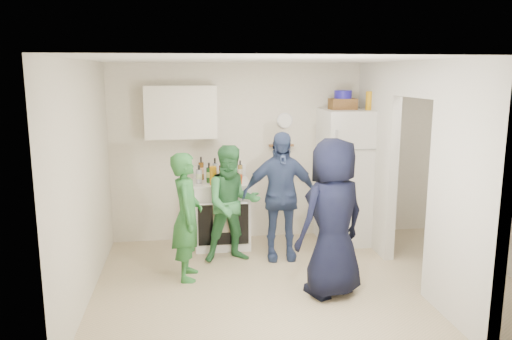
% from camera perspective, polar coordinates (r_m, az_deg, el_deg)
% --- Properties ---
extents(floor, '(4.80, 4.80, 0.00)m').
position_cam_1_polar(floor, '(5.92, 5.88, -12.56)').
color(floor, '#C4AD8A').
rests_on(floor, ground).
extents(wall_back, '(4.80, 0.00, 4.80)m').
position_cam_1_polar(wall_back, '(7.17, 2.83, 2.10)').
color(wall_back, silver).
rests_on(wall_back, floor).
extents(wall_front, '(4.80, 0.00, 4.80)m').
position_cam_1_polar(wall_front, '(3.97, 12.15, -5.59)').
color(wall_front, silver).
rests_on(wall_front, floor).
extents(wall_left, '(0.00, 3.40, 3.40)m').
position_cam_1_polar(wall_left, '(5.48, -19.01, -1.32)').
color(wall_left, silver).
rests_on(wall_left, floor).
extents(wall_right, '(0.00, 3.40, 3.40)m').
position_cam_1_polar(wall_right, '(6.55, 26.95, 0.03)').
color(wall_right, silver).
rests_on(wall_right, floor).
extents(ceiling, '(4.80, 4.80, 0.00)m').
position_cam_1_polar(ceiling, '(5.43, 6.41, 12.39)').
color(ceiling, white).
rests_on(ceiling, wall_back).
extents(partition_pier_back, '(0.12, 1.20, 2.50)m').
position_cam_1_polar(partition_pier_back, '(6.94, 13.56, 1.49)').
color(partition_pier_back, silver).
rests_on(partition_pier_back, floor).
extents(partition_pier_front, '(0.12, 1.20, 2.50)m').
position_cam_1_polar(partition_pier_front, '(5.00, 22.79, -2.74)').
color(partition_pier_front, silver).
rests_on(partition_pier_front, floor).
extents(partition_header, '(0.12, 1.00, 0.40)m').
position_cam_1_polar(partition_header, '(5.84, 18.02, 9.87)').
color(partition_header, silver).
rests_on(partition_header, partition_pier_back).
extents(stove, '(0.77, 0.64, 0.92)m').
position_cam_1_polar(stove, '(6.91, -3.95, -4.99)').
color(stove, white).
rests_on(stove, floor).
extents(upper_cabinet, '(0.95, 0.34, 0.70)m').
position_cam_1_polar(upper_cabinet, '(6.80, -8.57, 6.58)').
color(upper_cabinet, silver).
rests_on(upper_cabinet, wall_back).
extents(fridge, '(0.77, 0.75, 1.87)m').
position_cam_1_polar(fridge, '(7.12, 10.49, -0.73)').
color(fridge, white).
rests_on(fridge, floor).
extents(wicker_basket, '(0.35, 0.25, 0.15)m').
position_cam_1_polar(wicker_basket, '(7.00, 9.87, 7.45)').
color(wicker_basket, brown).
rests_on(wicker_basket, fridge).
extents(blue_bowl, '(0.24, 0.24, 0.11)m').
position_cam_1_polar(blue_bowl, '(6.99, 9.91, 8.51)').
color(blue_bowl, '#1D1699').
rests_on(blue_bowl, wicker_basket).
extents(yellow_cup_stack_top, '(0.09, 0.09, 0.25)m').
position_cam_1_polar(yellow_cup_stack_top, '(6.96, 12.80, 7.73)').
color(yellow_cup_stack_top, gold).
rests_on(yellow_cup_stack_top, fridge).
extents(wall_clock, '(0.22, 0.02, 0.22)m').
position_cam_1_polar(wall_clock, '(7.11, 3.29, 5.67)').
color(wall_clock, white).
rests_on(wall_clock, wall_back).
extents(spice_shelf, '(0.35, 0.08, 0.03)m').
position_cam_1_polar(spice_shelf, '(7.11, 2.91, 2.83)').
color(spice_shelf, olive).
rests_on(spice_shelf, wall_back).
extents(nook_window, '(0.03, 0.70, 0.80)m').
position_cam_1_polar(nook_window, '(6.65, 26.13, 3.74)').
color(nook_window, black).
rests_on(nook_window, wall_right).
extents(nook_window_frame, '(0.04, 0.76, 0.86)m').
position_cam_1_polar(nook_window_frame, '(6.64, 26.02, 3.74)').
color(nook_window_frame, white).
rests_on(nook_window_frame, wall_right).
extents(nook_valance, '(0.04, 0.82, 0.18)m').
position_cam_1_polar(nook_valance, '(6.59, 26.10, 6.75)').
color(nook_valance, white).
rests_on(nook_valance, wall_right).
extents(yellow_cup_stack_stove, '(0.09, 0.09, 0.25)m').
position_cam_1_polar(yellow_cup_stack_stove, '(6.55, -4.92, -0.65)').
color(yellow_cup_stack_stove, orange).
rests_on(yellow_cup_stack_stove, stove).
extents(red_cup, '(0.09, 0.09, 0.12)m').
position_cam_1_polar(red_cup, '(6.61, -1.98, -1.08)').
color(red_cup, '#BE350C').
rests_on(red_cup, stove).
extents(person_green_left, '(0.39, 0.56, 1.49)m').
position_cam_1_polar(person_green_left, '(5.81, -7.90, -5.28)').
color(person_green_left, '#2F742E').
rests_on(person_green_left, floor).
extents(person_green_center, '(0.79, 0.65, 1.49)m').
position_cam_1_polar(person_green_center, '(6.29, -2.73, -3.90)').
color(person_green_center, '#3D8C4B').
rests_on(person_green_center, floor).
extents(person_denim, '(0.99, 0.45, 1.65)m').
position_cam_1_polar(person_denim, '(6.36, 2.76, -2.99)').
color(person_denim, navy).
rests_on(person_denim, floor).
extents(person_navy, '(0.99, 0.85, 1.71)m').
position_cam_1_polar(person_navy, '(5.37, 8.77, -5.44)').
color(person_navy, black).
rests_on(person_navy, floor).
extents(person_nook, '(0.68, 1.15, 1.77)m').
position_cam_1_polar(person_nook, '(6.61, 22.05, -2.74)').
color(person_nook, black).
rests_on(person_nook, floor).
extents(bottle_a, '(0.07, 0.07, 0.32)m').
position_cam_1_polar(bottle_a, '(6.89, -6.29, 0.20)').
color(bottle_a, brown).
rests_on(bottle_a, stove).
extents(bottle_b, '(0.07, 0.07, 0.27)m').
position_cam_1_polar(bottle_b, '(6.71, -5.39, -0.30)').
color(bottle_b, '#194B1B').
rests_on(bottle_b, stove).
extents(bottle_c, '(0.06, 0.06, 0.30)m').
position_cam_1_polar(bottle_c, '(6.89, -4.72, 0.15)').
color(bottle_c, '#B5BDC5').
rests_on(bottle_c, stove).
extents(bottle_d, '(0.07, 0.07, 0.30)m').
position_cam_1_polar(bottle_d, '(6.70, -3.95, -0.15)').
color(bottle_d, '#622611').
rests_on(bottle_d, stove).
extents(bottle_e, '(0.07, 0.07, 0.32)m').
position_cam_1_polar(bottle_e, '(6.94, -3.36, 0.33)').
color(bottle_e, '#ADB0C0').
rests_on(bottle_e, stove).
extents(bottle_f, '(0.06, 0.06, 0.31)m').
position_cam_1_polar(bottle_f, '(6.80, -2.56, 0.08)').
color(bottle_f, '#153413').
rests_on(bottle_f, stove).
extents(bottle_g, '(0.06, 0.06, 0.25)m').
position_cam_1_polar(bottle_g, '(6.93, -1.82, 0.06)').
color(bottle_g, olive).
rests_on(bottle_g, stove).
extents(bottle_h, '(0.08, 0.08, 0.25)m').
position_cam_1_polar(bottle_h, '(6.66, -6.53, -0.49)').
color(bottle_h, '#AFB3BC').
rests_on(bottle_h, stove).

